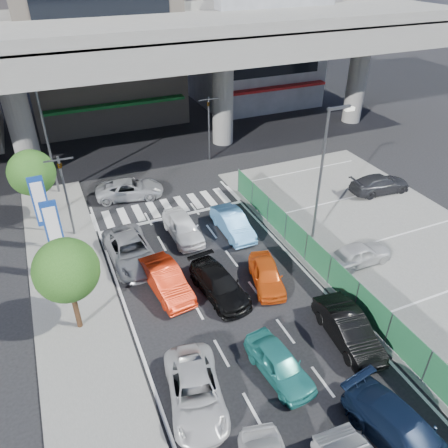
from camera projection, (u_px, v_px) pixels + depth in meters
name	position (u px, v px, depth m)	size (l,w,h in m)	color
ground	(254.00, 342.00, 19.52)	(120.00, 120.00, 0.00)	black
parking_lot	(411.00, 257.00, 24.74)	(12.00, 28.00, 0.06)	slate
sidewalk_left	(81.00, 327.00, 20.22)	(4.00, 30.00, 0.12)	slate
fence_run	(341.00, 282.00, 21.59)	(0.16, 22.00, 1.80)	#216139
expressway	(122.00, 46.00, 31.74)	(64.00, 14.00, 10.75)	slate
building_center	(98.00, 39.00, 40.88)	(14.00, 10.90, 15.00)	gray
building_east	(255.00, 45.00, 46.30)	(12.00, 10.90, 12.00)	slate
traffic_light_left	(62.00, 177.00, 24.56)	(1.60, 1.24, 5.20)	#595B60
traffic_light_right	(209.00, 113.00, 33.89)	(1.60, 1.24, 5.20)	#595B60
street_lamp_right	(325.00, 165.00, 23.98)	(1.65, 0.22, 8.00)	#595B60
street_lamp_left	(47.00, 128.00, 28.69)	(1.65, 0.22, 8.00)	#595B60
signboard_near	(54.00, 230.00, 21.61)	(0.80, 0.14, 4.70)	#595B60
signboard_far	(41.00, 204.00, 23.79)	(0.80, 0.14, 4.70)	#595B60
tree_near	(66.00, 270.00, 18.42)	(2.80, 2.80, 4.80)	#382314
tree_far	(32.00, 173.00, 26.25)	(2.80, 2.80, 4.80)	#382314
minivan_navy_back	(404.00, 433.00, 15.15)	(1.93, 4.76, 1.38)	black
sedan_white_mid_left	(195.00, 391.00, 16.65)	(2.03, 4.41, 1.22)	silver
taxi_teal_mid	(279.00, 364.00, 17.74)	(1.47, 3.66, 1.25)	teal
hatch_black_mid_right	(348.00, 329.00, 19.25)	(1.46, 4.19, 1.38)	black
taxi_orange_left	(166.00, 280.00, 22.02)	(1.46, 4.19, 1.38)	red
sedan_black_mid	(219.00, 284.00, 21.88)	(1.75, 4.31, 1.25)	black
taxi_orange_right	(267.00, 275.00, 22.52)	(1.44, 3.59, 1.22)	#E25413
wagon_silver_front_left	(131.00, 251.00, 24.14)	(2.29, 4.97, 1.38)	#96979D
sedan_white_front_mid	(183.00, 227.00, 26.17)	(1.63, 4.05, 1.38)	white
kei_truck_front_right	(233.00, 223.00, 26.55)	(1.41, 4.05, 1.33)	#539ADA
crossing_wagon_silver	(130.00, 189.00, 30.32)	(2.13, 4.61, 1.28)	#A2A5AA
parked_sedan_white	(359.00, 254.00, 23.91)	(1.48, 3.69, 1.26)	silver
parked_sedan_dgrey	(380.00, 184.00, 30.86)	(1.78, 4.39, 1.27)	#29292D
traffic_cone	(289.00, 233.00, 26.18)	(0.33, 0.33, 0.64)	red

